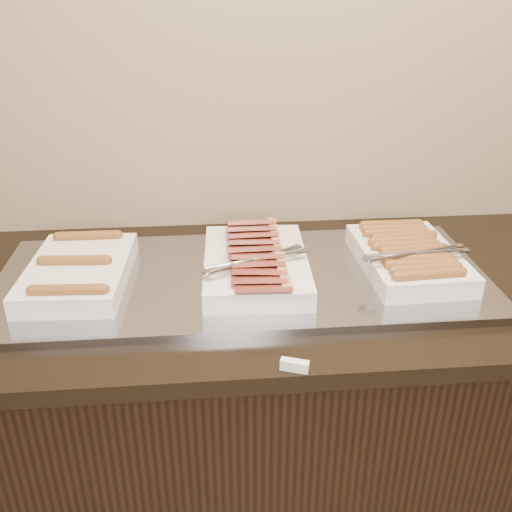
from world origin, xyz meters
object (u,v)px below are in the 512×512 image
Objects in this scene: warming_tray at (243,278)px; dish_right at (409,256)px; dish_center at (255,262)px; dish_left at (79,272)px; counter at (250,419)px.

warming_tray is 0.42m from dish_right.
warming_tray is at bearing 176.01° from dish_center.
dish_left reaches higher than warming_tray.
counter is 1.72× the size of warming_tray.
dish_center reaches higher than dish_right.
warming_tray is 0.39m from dish_left.
warming_tray is at bearing 180.00° from counter.
dish_center is (0.03, -0.00, 0.04)m from warming_tray.
dish_left is at bearing 180.00° from counter.
warming_tray is (-0.02, 0.00, 0.46)m from counter.
dish_center reaches higher than dish_left.
counter is 5.22× the size of dish_center.
dish_left is 0.81m from dish_right.
dish_left is 1.01× the size of dish_right.
dish_center is 0.38m from dish_right.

